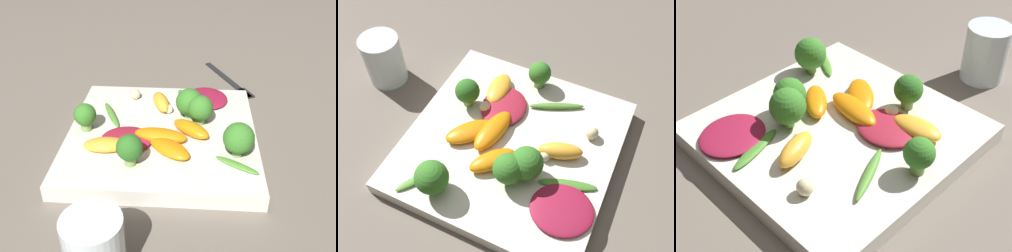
{
  "view_description": "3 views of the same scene",
  "coord_description": "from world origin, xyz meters",
  "views": [
    {
      "loc": [
        -0.5,
        -0.04,
        0.35
      ],
      "look_at": [
        -0.0,
        -0.01,
        0.03
      ],
      "focal_mm": 42.0,
      "sensor_mm": 36.0,
      "label": 1
    },
    {
      "loc": [
        0.13,
        -0.29,
        0.47
      ],
      "look_at": [
        -0.01,
        0.01,
        0.05
      ],
      "focal_mm": 42.0,
      "sensor_mm": 36.0,
      "label": 2
    },
    {
      "loc": [
        0.3,
        0.31,
        0.38
      ],
      "look_at": [
        0.0,
        0.01,
        0.03
      ],
      "focal_mm": 50.0,
      "sensor_mm": 36.0,
      "label": 3
    }
  ],
  "objects": [
    {
      "name": "plate",
      "position": [
        0.0,
        0.0,
        0.01
      ],
      "size": [
        0.28,
        0.28,
        0.02
      ],
      "color": "silver",
      "rests_on": "ground_plane"
    },
    {
      "name": "orange_segment_4",
      "position": [
        -0.06,
        -0.01,
        0.03
      ],
      "size": [
        0.07,
        0.07,
        0.02
      ],
      "color": "orange",
      "rests_on": "plate"
    },
    {
      "name": "orange_segment_2",
      "position": [
        -0.03,
        0.0,
        0.03
      ],
      "size": [
        0.04,
        0.08,
        0.02
      ],
      "color": "orange",
      "rests_on": "plate"
    },
    {
      "name": "arugula_sprig_2",
      "position": [
        -0.08,
        -0.11,
        0.03
      ],
      "size": [
        0.05,
        0.06,
        0.01
      ],
      "color": "#518E33",
      "rests_on": "plate"
    },
    {
      "name": "radicchio_leaf_1",
      "position": [
        0.1,
        -0.07,
        0.03
      ],
      "size": [
        0.09,
        0.09,
        0.01
      ],
      "color": "maroon",
      "rests_on": "plate"
    },
    {
      "name": "orange_segment_3",
      "position": [
        -0.06,
        0.08,
        0.03
      ],
      "size": [
        0.04,
        0.06,
        0.02
      ],
      "color": "#FCAD33",
      "rests_on": "plate"
    },
    {
      "name": "radicchio_leaf_0",
      "position": [
        -0.04,
        0.05,
        0.03
      ],
      "size": [
        0.07,
        0.08,
        0.01
      ],
      "color": "maroon",
      "rests_on": "plate"
    },
    {
      "name": "broccoli_floret_2",
      "position": [
        -0.09,
        0.04,
        0.05
      ],
      "size": [
        0.04,
        0.04,
        0.05
      ],
      "color": "#7A9E51",
      "rests_on": "plate"
    },
    {
      "name": "orange_segment_0",
      "position": [
        -0.01,
        -0.04,
        0.03
      ],
      "size": [
        0.06,
        0.07,
        0.02
      ],
      "color": "orange",
      "rests_on": "plate"
    },
    {
      "name": "arugula_sprig_0",
      "position": [
        0.09,
        -0.03,
        0.03
      ],
      "size": [
        0.08,
        0.04,
        0.01
      ],
      "color": "#47842D",
      "rests_on": "plate"
    },
    {
      "name": "arugula_sprig_1",
      "position": [
        0.03,
        0.08,
        0.03
      ],
      "size": [
        0.08,
        0.04,
        0.01
      ],
      "color": "#518E33",
      "rests_on": "plate"
    },
    {
      "name": "broccoli_floret_1",
      "position": [
        0.04,
        -0.04,
        0.05
      ],
      "size": [
        0.04,
        0.04,
        0.05
      ],
      "color": "#84AD5B",
      "rests_on": "plate"
    },
    {
      "name": "drinking_glass",
      "position": [
        -0.25,
        0.05,
        0.04
      ],
      "size": [
        0.06,
        0.06,
        0.08
      ],
      "color": "silver",
      "rests_on": "ground_plane"
    },
    {
      "name": "orange_segment_1",
      "position": [
        0.07,
        0.01,
        0.03
      ],
      "size": [
        0.06,
        0.04,
        0.02
      ],
      "color": "#FCAD33",
      "rests_on": "plate"
    },
    {
      "name": "broccoli_floret_4",
      "position": [
        0.02,
        -0.06,
        0.05
      ],
      "size": [
        0.04,
        0.04,
        0.05
      ],
      "color": "#84AD5B",
      "rests_on": "plate"
    },
    {
      "name": "macadamia_nut_0",
      "position": [
        0.1,
        0.05,
        0.03
      ],
      "size": [
        0.02,
        0.02,
        0.02
      ],
      "color": "beige",
      "rests_on": "plate"
    },
    {
      "name": "macadamia_nut_2",
      "position": [
        -0.06,
        0.03,
        0.03
      ],
      "size": [
        0.02,
        0.02,
        0.02
      ],
      "color": "beige",
      "rests_on": "plate"
    },
    {
      "name": "ground_plane",
      "position": [
        0.0,
        0.0,
        0.0
      ],
      "size": [
        2.4,
        2.4,
        0.0
      ],
      "primitive_type": "plane",
      "color": "#6B6056"
    },
    {
      "name": "broccoli_floret_3",
      "position": [
        -0.01,
        0.12,
        0.05
      ],
      "size": [
        0.03,
        0.03,
        0.04
      ],
      "color": "#7A9E51",
      "rests_on": "plate"
    },
    {
      "name": "macadamia_nut_1",
      "position": [
        0.05,
        -0.01,
        0.03
      ],
      "size": [
        0.01,
        0.01,
        0.01
      ],
      "color": "beige",
      "rests_on": "plate"
    },
    {
      "name": "broccoli_floret_0",
      "position": [
        -0.06,
        -0.11,
        0.05
      ],
      "size": [
        0.04,
        0.04,
        0.05
      ],
      "color": "#7A9E51",
      "rests_on": "plate"
    }
  ]
}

